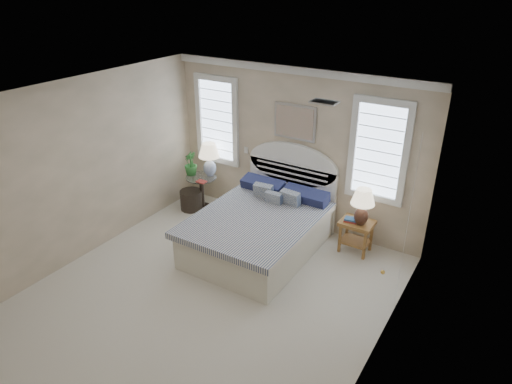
% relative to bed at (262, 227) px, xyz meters
% --- Properties ---
extents(floor, '(4.50, 5.00, 0.01)m').
position_rel_bed_xyz_m(floor, '(0.00, -1.46, -0.39)').
color(floor, beige).
rests_on(floor, ground).
extents(ceiling, '(4.50, 5.00, 0.01)m').
position_rel_bed_xyz_m(ceiling, '(0.00, -1.46, 2.31)').
color(ceiling, silver).
rests_on(ceiling, wall_back).
extents(wall_back, '(4.50, 0.02, 2.70)m').
position_rel_bed_xyz_m(wall_back, '(0.00, 1.04, 0.96)').
color(wall_back, tan).
rests_on(wall_back, floor).
extents(wall_left, '(0.02, 5.00, 2.70)m').
position_rel_bed_xyz_m(wall_left, '(-2.25, -1.46, 0.96)').
color(wall_left, tan).
rests_on(wall_left, floor).
extents(wall_right, '(0.02, 5.00, 2.70)m').
position_rel_bed_xyz_m(wall_right, '(2.25, -1.46, 0.96)').
color(wall_right, tan).
rests_on(wall_right, floor).
extents(crown_molding, '(4.50, 0.08, 0.12)m').
position_rel_bed_xyz_m(crown_molding, '(0.00, 1.00, 2.25)').
color(crown_molding, silver).
rests_on(crown_molding, wall_back).
extents(hvac_vent, '(0.30, 0.20, 0.02)m').
position_rel_bed_xyz_m(hvac_vent, '(1.20, -0.66, 2.29)').
color(hvac_vent, '#B2B2B2').
rests_on(hvac_vent, ceiling).
extents(switch_plate, '(0.08, 0.01, 0.12)m').
position_rel_bed_xyz_m(switch_plate, '(-0.95, 1.03, 0.76)').
color(switch_plate, silver).
rests_on(switch_plate, wall_back).
extents(window_left, '(0.90, 0.06, 1.60)m').
position_rel_bed_xyz_m(window_left, '(-1.55, 1.02, 1.21)').
color(window_left, silver).
rests_on(window_left, wall_back).
extents(window_right, '(0.90, 0.06, 1.60)m').
position_rel_bed_xyz_m(window_right, '(1.40, 1.02, 1.21)').
color(window_right, silver).
rests_on(window_right, wall_back).
extents(painting, '(0.74, 0.04, 0.58)m').
position_rel_bed_xyz_m(painting, '(0.00, 1.00, 1.43)').
color(painting, silver).
rests_on(painting, wall_back).
extents(closet_door, '(0.02, 1.80, 2.40)m').
position_rel_bed_xyz_m(closet_door, '(2.23, -0.26, 0.81)').
color(closet_door, white).
rests_on(closet_door, floor).
extents(bed, '(1.72, 2.28, 1.47)m').
position_rel_bed_xyz_m(bed, '(0.00, 0.00, 0.00)').
color(bed, silver).
rests_on(bed, floor).
extents(side_table_left, '(0.56, 0.56, 0.63)m').
position_rel_bed_xyz_m(side_table_left, '(-1.65, 0.59, 0.00)').
color(side_table_left, black).
rests_on(side_table_left, floor).
extents(nightstand_right, '(0.50, 0.40, 0.53)m').
position_rel_bed_xyz_m(nightstand_right, '(1.30, 0.69, 0.00)').
color(nightstand_right, '#9D6C33').
rests_on(nightstand_right, floor).
extents(floor_pot, '(0.53, 0.53, 0.37)m').
position_rel_bed_xyz_m(floor_pot, '(-1.80, 0.44, -0.20)').
color(floor_pot, black).
rests_on(floor_pot, floor).
extents(lamp_left, '(0.39, 0.39, 0.62)m').
position_rel_bed_xyz_m(lamp_left, '(-1.56, 0.74, 0.62)').
color(lamp_left, silver).
rests_on(lamp_left, side_table_left).
extents(lamp_right, '(0.41, 0.41, 0.59)m').
position_rel_bed_xyz_m(lamp_right, '(1.36, 0.66, 0.50)').
color(lamp_right, black).
rests_on(lamp_right, nightstand_right).
extents(potted_plant, '(0.31, 0.31, 0.43)m').
position_rel_bed_xyz_m(potted_plant, '(-1.87, 0.58, 0.46)').
color(potted_plant, '#407C31').
rests_on(potted_plant, side_table_left).
extents(books_left, '(0.18, 0.13, 0.02)m').
position_rel_bed_xyz_m(books_left, '(-1.50, 0.41, 0.26)').
color(books_left, maroon).
rests_on(books_left, side_table_left).
extents(books_right, '(0.20, 0.15, 0.05)m').
position_rel_bed_xyz_m(books_right, '(1.21, 0.64, 0.17)').
color(books_right, maroon).
rests_on(books_right, nightstand_right).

